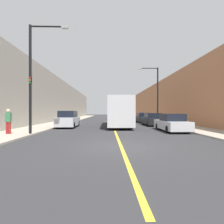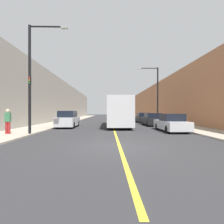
{
  "view_description": "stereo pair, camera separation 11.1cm",
  "coord_description": "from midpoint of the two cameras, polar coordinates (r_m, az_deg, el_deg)",
  "views": [
    {
      "loc": [
        -0.68,
        -8.72,
        1.74
      ],
      "look_at": [
        0.04,
        17.96,
        1.69
      ],
      "focal_mm": 28.0,
      "sensor_mm": 36.0,
      "label": 1
    },
    {
      "loc": [
        -0.57,
        -8.73,
        1.74
      ],
      "look_at": [
        0.04,
        17.96,
        1.69
      ],
      "focal_mm": 28.0,
      "sensor_mm": 36.0,
      "label": 2
    }
  ],
  "objects": [
    {
      "name": "ground_plane",
      "position": [
        8.92,
        2.81,
        -11.11
      ],
      "size": [
        200.0,
        200.0,
        0.0
      ],
      "primitive_type": "plane",
      "color": "#2D2D30"
    },
    {
      "name": "sidewalk_left",
      "position": [
        39.43,
        -11.87,
        -2.34
      ],
      "size": [
        3.41,
        72.0,
        0.11
      ],
      "primitive_type": "cube",
      "color": "#A89E8C",
      "rests_on": "ground"
    },
    {
      "name": "sidewalk_right",
      "position": [
        39.68,
        11.04,
        -2.32
      ],
      "size": [
        3.41,
        72.0,
        0.11
      ],
      "primitive_type": "cube",
      "color": "#A89E8C",
      "rests_on": "ground"
    },
    {
      "name": "building_row_left",
      "position": [
        40.3,
        -17.06,
        3.32
      ],
      "size": [
        4.0,
        72.0,
        8.0
      ],
      "primitive_type": "cube",
      "color": "gray",
      "rests_on": "ground"
    },
    {
      "name": "building_row_right",
      "position": [
        40.65,
        16.16,
        3.1
      ],
      "size": [
        4.0,
        72.0,
        7.73
      ],
      "primitive_type": "cube",
      "color": "#B2724C",
      "rests_on": "ground"
    },
    {
      "name": "road_center_line",
      "position": [
        38.77,
        -0.38,
        -2.45
      ],
      "size": [
        0.16,
        72.0,
        0.01
      ],
      "primitive_type": "cube",
      "color": "gold",
      "rests_on": "ground"
    },
    {
      "name": "bus",
      "position": [
        20.85,
        2.04,
        0.11
      ],
      "size": [
        2.55,
        10.41,
        3.26
      ],
      "color": "silver",
      "rests_on": "ground"
    },
    {
      "name": "parked_suv_left",
      "position": [
        19.87,
        -13.97,
        -2.45
      ],
      "size": [
        1.87,
        4.55,
        1.83
      ],
      "color": "silver",
      "rests_on": "ground"
    },
    {
      "name": "car_right_near",
      "position": [
        16.43,
        18.92,
        -3.51
      ],
      "size": [
        1.86,
        4.73,
        1.55
      ],
      "color": "silver",
      "rests_on": "ground"
    },
    {
      "name": "car_right_mid",
      "position": [
        22.52,
        13.05,
        -2.53
      ],
      "size": [
        1.9,
        4.79,
        1.56
      ],
      "color": "black",
      "rests_on": "ground"
    },
    {
      "name": "car_right_far",
      "position": [
        28.25,
        10.11,
        -1.98
      ],
      "size": [
        1.78,
        4.6,
        1.57
      ],
      "color": "black",
      "rests_on": "ground"
    },
    {
      "name": "street_lamp_left",
      "position": [
        14.63,
        -24.16,
        11.97
      ],
      "size": [
        2.93,
        0.24,
        8.11
      ],
      "color": "black",
      "rests_on": "sidewalk_left"
    },
    {
      "name": "street_lamp_right",
      "position": [
        25.57,
        14.24,
        6.59
      ],
      "size": [
        2.93,
        0.24,
        7.87
      ],
      "color": "black",
      "rests_on": "sidewalk_right"
    },
    {
      "name": "traffic_light",
      "position": [
        14.22,
        -25.05,
        2.79
      ],
      "size": [
        0.16,
        0.18,
        4.22
      ],
      "color": "black",
      "rests_on": "sidewalk_left"
    },
    {
      "name": "pedestrian",
      "position": [
        14.93,
        -30.7,
        -2.54
      ],
      "size": [
        0.4,
        0.25,
        1.82
      ],
      "color": "maroon",
      "rests_on": "sidewalk_left"
    }
  ]
}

